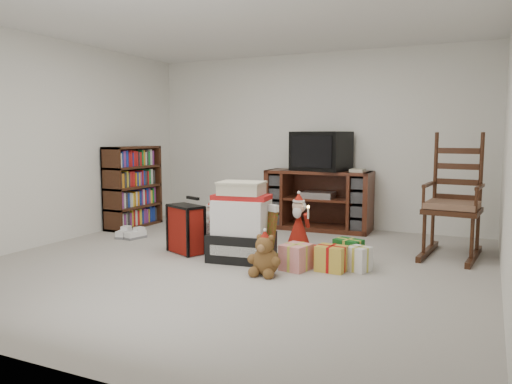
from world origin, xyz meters
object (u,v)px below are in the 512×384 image
Objects in this scene: bookshelf at (133,188)px; crt_television at (321,151)px; teddy_bear at (265,257)px; gift_pile at (242,227)px; tv_stand at (319,200)px; sneaker_pair at (130,234)px; mrs_claus_figurine at (212,227)px; gift_cluster at (333,256)px; rocking_chair at (452,212)px; santa_figurine at (299,227)px; red_suitcase at (186,229)px.

bookshelf is 2.75m from crt_television.
gift_pile is at bearing 138.32° from teddy_bear.
tv_stand reaches higher than sneaker_pair.
mrs_claus_figurine is 1.59× the size of sneaker_pair.
mrs_claus_figurine is 1.69m from gift_cluster.
rocking_chair is at bearing 45.68° from teddy_bear.
rocking_chair reaches higher than bookshelf.
mrs_claus_figurine is at bearing -164.77° from santa_figurine.
teddy_bear is 0.47× the size of crt_television.
tv_stand is 0.69m from crt_television.
red_suitcase is 0.78× the size of crt_television.
gift_pile is 0.87m from santa_figurine.
rocking_chair reaches higher than sneaker_pair.
teddy_bear is at bearing -22.63° from sneaker_pair.
tv_stand is at bearing 20.34° from bookshelf.
rocking_chair is at bearing -26.83° from tv_stand.
tv_stand is 1.79× the size of gift_cluster.
teddy_bear is at bearing -48.98° from gift_pile.
tv_stand is 2.68m from bookshelf.
sneaker_pair is at bearing -175.07° from red_suitcase.
rocking_chair reaches higher than gift_cluster.
rocking_chair is at bearing 14.06° from mrs_claus_figurine.
rocking_chair reaches higher than santa_figurine.
tv_stand is 2.04m from gift_pile.
sneaker_pair is 0.43× the size of gift_cluster.
santa_figurine is 1.51m from crt_television.
crt_television is (0.22, 2.03, 0.75)m from gift_pile.
red_suitcase is 1.13× the size of mrs_claus_figurine.
gift_cluster is at bearing -1.13° from gift_pile.
teddy_bear is 0.47× the size of gift_cluster.
bookshelf is at bearing 122.01° from sneaker_pair.
santa_figurine is at bearing -6.67° from bookshelf.
red_suitcase is at bearing 170.89° from gift_pile.
bookshelf is at bearing 160.36° from mrs_claus_figurine.
teddy_bear is 1.20m from santa_figurine.
red_suitcase is at bearing -22.13° from sneaker_pair.
gift_pile is at bearing -143.83° from rocking_chair.
gift_cluster is (1.69, 0.08, -0.15)m from red_suitcase.
gift_pile is 1.24× the size of santa_figurine.
sneaker_pair is at bearing 173.79° from gift_cluster.
red_suitcase is 1.31m from santa_figurine.
rocking_chair is 2.97m from red_suitcase.
bookshelf reaches higher than red_suitcase.
red_suitcase reaches higher than sneaker_pair.
tv_stand is at bearing -162.84° from crt_television.
bookshelf is 3.18m from teddy_bear.
gift_cluster is at bearing -47.74° from santa_figurine.
crt_television is at bearing 160.33° from rocking_chair.
gift_pile is 1.01m from gift_cluster.
gift_pile is at bearing 22.27° from red_suitcase.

